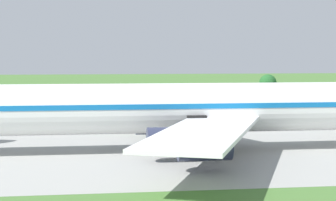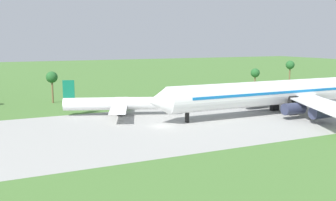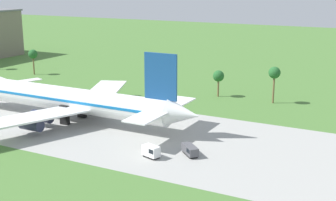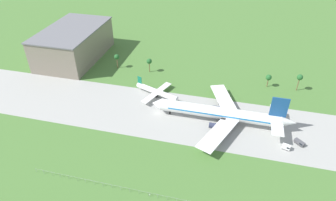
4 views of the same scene
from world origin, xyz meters
TOP-DOWN VIEW (x-y plane):
  - jet_airliner at (35.68, 0.96)m, footprint 76.36×61.64m
  - palm_tree_row at (20.06, 44.17)m, footprint 123.70×3.60m

SIDE VIEW (x-z plane):
  - jet_airliner at x=35.68m, z-range -4.35..15.63m
  - palm_tree_row at x=20.06m, z-range 2.41..13.63m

